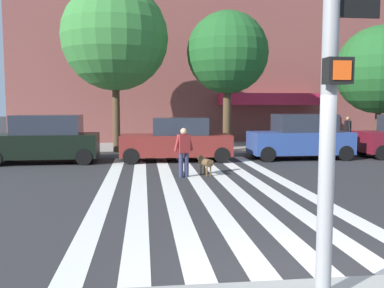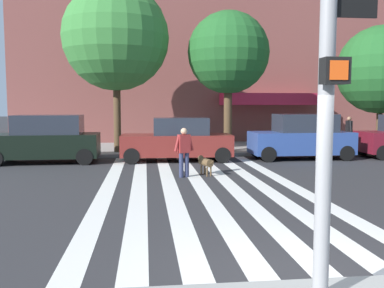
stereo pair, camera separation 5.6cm
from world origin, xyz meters
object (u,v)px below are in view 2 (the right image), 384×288
traffic_light_pole (332,0)px  pedestrian_bystander (349,130)px  street_tree_middle (228,53)px  dog_on_leash (205,162)px  parked_car_behind_first (177,140)px  street_tree_further (381,70)px  parked_car_near_curb (46,140)px  street_tree_nearest (116,38)px  parked_car_third_in_line (302,137)px  pedestrian_dog_walker (184,149)px

traffic_light_pole → pedestrian_bystander: (8.70, 16.43, -2.44)m
street_tree_middle → dog_on_leash: size_ratio=6.75×
parked_car_behind_first → pedestrian_bystander: 9.88m
street_tree_further → dog_on_leash: (-9.99, -6.30, -3.74)m
dog_on_leash → pedestrian_bystander: pedestrian_bystander is taller
dog_on_leash → street_tree_further: bearing=32.2°
parked_car_near_curb → pedestrian_bystander: bearing=12.1°
parked_car_behind_first → street_tree_nearest: 5.93m
street_tree_further → pedestrian_bystander: bearing=152.8°
parked_car_third_in_line → street_tree_middle: (-2.88, 2.30, 3.93)m
parked_car_near_curb → street_tree_further: street_tree_further is taller
parked_car_third_in_line → pedestrian_bystander: size_ratio=2.70×
traffic_light_pole → parked_car_near_curb: (-6.12, 13.24, -2.55)m
parked_car_behind_first → dog_on_leash: bearing=-80.1°
pedestrian_bystander → street_tree_further: bearing=-27.2°
parked_car_behind_first → parked_car_third_in_line: size_ratio=1.07×
pedestrian_dog_walker → parked_car_third_in_line: bearing=35.9°
parked_car_near_curb → parked_car_behind_first: 5.46m
parked_car_near_curb → parked_car_behind_first: bearing=-0.0°
dog_on_leash → pedestrian_bystander: (8.70, 6.96, 0.63)m
parked_car_behind_first → dog_on_leash: parked_car_behind_first is taller
traffic_light_pole → street_tree_further: size_ratio=0.92×
parked_car_third_in_line → parked_car_behind_first: bearing=-180.0°
street_tree_nearest → pedestrian_dog_walker: (2.60, -6.53, -4.63)m
street_tree_further → pedestrian_dog_walker: 13.02m
parked_car_third_in_line → street_tree_middle: 5.38m
traffic_light_pole → parked_car_near_curb: size_ratio=1.32×
street_tree_middle → street_tree_further: street_tree_middle is taller
pedestrian_bystander → street_tree_middle: bearing=-172.5°
parked_car_near_curb → parked_car_third_in_line: (10.99, -0.00, -0.01)m
street_tree_middle → pedestrian_bystander: bearing=7.5°
dog_on_leash → street_tree_middle: bearing=71.8°
street_tree_middle → pedestrian_dog_walker: 7.99m
street_tree_further → pedestrian_bystander: size_ratio=3.83×
street_tree_nearest → street_tree_middle: street_tree_nearest is taller
street_tree_nearest → dog_on_leash: (3.35, -6.23, -5.11)m
street_tree_middle → pedestrian_dog_walker: (-2.75, -6.37, -3.96)m
pedestrian_dog_walker → pedestrian_bystander: size_ratio=1.00×
parked_car_third_in_line → street_tree_nearest: (-8.23, 2.46, 4.59)m
traffic_light_pole → parked_car_behind_first: 13.51m
parked_car_behind_first → parked_car_third_in_line: 5.53m
parked_car_behind_first → pedestrian_dog_walker: 4.08m
street_tree_further → pedestrian_dog_walker: street_tree_further is taller
parked_car_third_in_line → street_tree_nearest: 9.73m
street_tree_middle → pedestrian_dog_walker: bearing=-113.3°
parked_car_third_in_line → street_tree_further: 6.55m
pedestrian_dog_walker → pedestrian_bystander: pedestrian_bystander is taller
street_tree_nearest → street_tree_middle: bearing=-1.7°
dog_on_leash → parked_car_near_curb: bearing=148.3°
parked_car_behind_first → pedestrian_dog_walker: (-0.10, -4.07, 0.04)m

